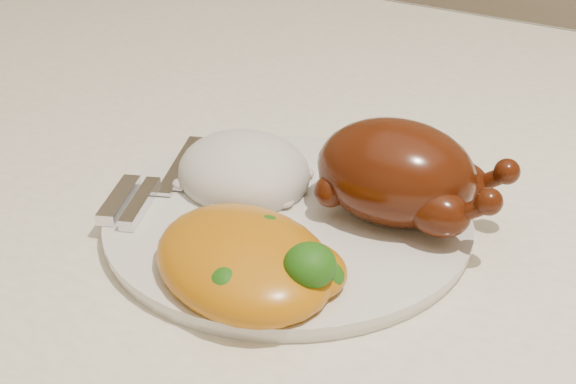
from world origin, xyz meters
The scene contains 7 objects.
dining_table centered at (0.00, 0.00, 0.67)m, with size 1.60×0.90×0.76m.
tablecloth centered at (0.00, 0.00, 0.74)m, with size 1.73×1.03×0.18m.
dinner_plate centered at (-0.13, -0.12, 0.77)m, with size 0.28×0.28×0.01m, color silver.
roast_chicken centered at (-0.06, -0.08, 0.82)m, with size 0.16×0.10×0.08m.
rice_mound centered at (-0.19, -0.10, 0.79)m, with size 0.14×0.14×0.06m.
mac_and_cheese centered at (-0.11, -0.20, 0.79)m, with size 0.18×0.16×0.06m.
cutlery centered at (-0.24, -0.15, 0.79)m, with size 0.07×0.16×0.01m.
Camera 1 is at (0.16, -0.57, 1.10)m, focal length 50.00 mm.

